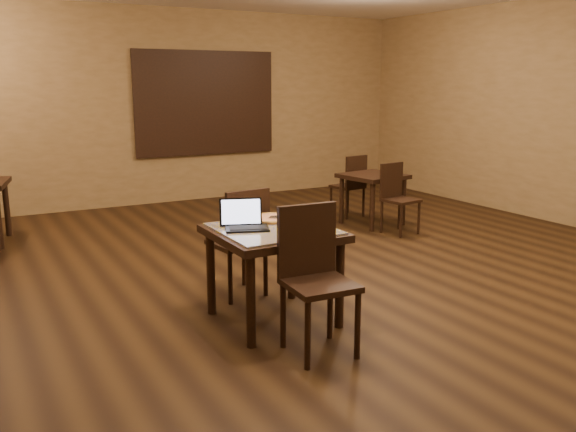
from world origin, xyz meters
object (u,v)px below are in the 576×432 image
tiled_table (273,241)px  other_table_a_chair_near (396,194)px  laptop (244,221)px  chair_main_near (314,270)px  other_table_a_chair_far (351,182)px  chair_main_far (242,237)px  other_table_a (373,183)px  pizza_pan (272,220)px

tiled_table → other_table_a_chair_near: other_table_a_chair_near is taller
other_table_a_chair_near → laptop: bearing=-157.6°
chair_main_near → other_table_a_chair_far: bearing=55.4°
laptop → other_table_a_chair_far: size_ratio=0.44×
chair_main_far → other_table_a_chair_far: size_ratio=1.11×
other_table_a → other_table_a_chair_near: (-0.01, -0.51, -0.07)m
laptop → other_table_a_chair_near: bearing=51.1°
chair_main_near → laptop: bearing=109.7°
other_table_a_chair_far → chair_main_far: bearing=31.2°
chair_main_far → other_table_a_chair_near: 2.99m
chair_main_near → laptop: size_ratio=2.65×
chair_main_near → other_table_a: 4.05m
pizza_pan → other_table_a_chair_near: size_ratio=0.39×
chair_main_far → other_table_a: (2.73, 1.76, 0.01)m
other_table_a_chair_near → other_table_a_chair_far: same height
other_table_a → other_table_a_chair_far: 0.52m
other_table_a → chair_main_near: bearing=-141.0°
chair_main_far → laptop: size_ratio=2.51×
laptop → pizza_pan: bearing=43.3°
tiled_table → other_table_a_chair_near: bearing=34.3°
tiled_table → pizza_pan: pizza_pan is taller
laptop → other_table_a_chair_near: (2.93, 1.76, -0.32)m
other_table_a → other_table_a_chair_near: 0.52m
pizza_pan → other_table_a: pizza_pan is taller
other_table_a → other_table_a_chair_far: (0.01, 0.51, -0.07)m
other_table_a_chair_near → chair_main_near: bearing=-146.3°
pizza_pan → other_table_a_chair_near: (2.61, 1.62, -0.27)m
laptop → tiled_table: bearing=-7.2°
other_table_a → other_table_a_chair_far: size_ratio=0.94×
tiled_table → other_table_a: size_ratio=1.11×
tiled_table → chair_main_near: chair_main_near is taller
chair_main_far → pizza_pan: 0.44m
chair_main_far → other_table_a_chair_far: (2.74, 2.28, -0.06)m
laptop → other_table_a_chair_far: bearing=63.4°
chair_main_near → pizza_pan: 0.88m
tiled_table → chair_main_far: bearing=89.0°
other_table_a_chair_far → chair_main_near: bearing=43.3°
other_table_a → other_table_a_chair_far: bearing=80.2°
tiled_table → pizza_pan: 0.29m
chair_main_near → other_table_a_chair_near: chair_main_near is taller
other_table_a → other_table_a_chair_near: other_table_a_chair_near is taller
other_table_a_chair_near → other_table_a_chair_far: (0.02, 1.03, 0.00)m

